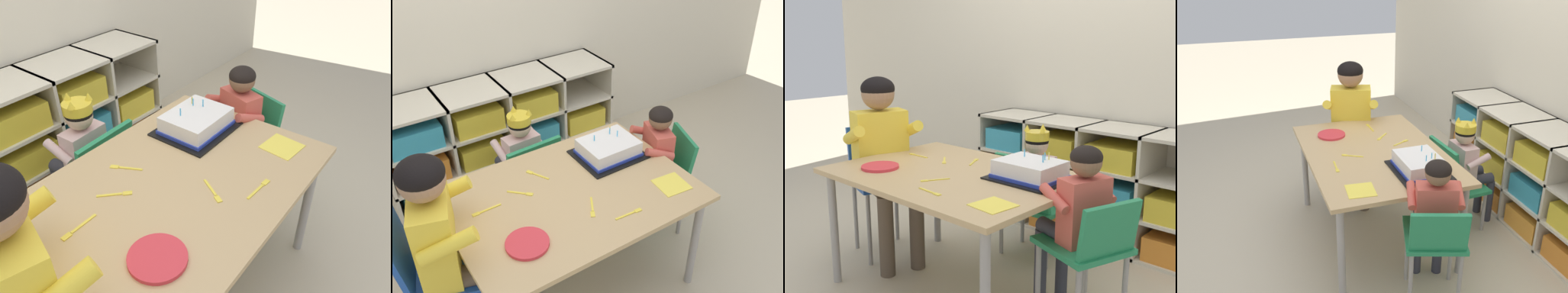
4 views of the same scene
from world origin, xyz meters
TOP-DOWN VIEW (x-y plane):
  - ground at (0.00, 0.00)m, footprint 16.00×16.00m
  - storage_cubby_shelf at (0.09, 1.12)m, footprint 1.64×0.40m
  - activity_table at (0.00, 0.00)m, footprint 1.19×0.85m
  - classroom_chair_blue at (0.04, 0.56)m, footprint 0.39×0.32m
  - child_with_crown at (0.04, 0.67)m, footprint 0.30×0.31m
  - classroom_chair_adult_side at (-0.71, 0.05)m, footprint 0.43×0.41m
  - adult_helper_seated at (-0.60, 0.02)m, footprint 0.48×0.46m
  - classroom_chair_guest_side at (0.71, 0.10)m, footprint 0.43×0.41m
  - guest_at_table_side at (0.62, 0.13)m, footprint 0.34×0.33m
  - birthday_cake_on_tray at (0.34, 0.16)m, footprint 0.35×0.30m
  - paper_plate_stack at (-0.34, -0.20)m, footprint 0.19×0.19m
  - paper_napkin_square at (0.46, -0.23)m, footprint 0.17×0.17m
  - fork_scattered_mid_table at (0.15, -0.29)m, footprint 0.14×0.02m
  - fork_near_cake_tray at (-0.07, 0.22)m, footprint 0.08×0.13m
  - fork_at_table_front_edge at (-0.20, 0.12)m, footprint 0.10×0.10m
  - fork_by_napkin at (-0.41, 0.11)m, footprint 0.14×0.02m
  - fork_near_child_seat at (0.02, -0.16)m, footprint 0.08×0.13m

SIDE VIEW (x-z plane):
  - ground at x=0.00m, z-range 0.00..0.00m
  - storage_cubby_shelf at x=0.09m, z-range -0.04..0.71m
  - classroom_chair_blue at x=0.04m, z-range 0.05..0.69m
  - classroom_chair_guest_side at x=0.71m, z-range 0.09..0.75m
  - classroom_chair_adult_side at x=-0.71m, z-range 0.09..0.85m
  - child_with_crown at x=0.04m, z-range 0.09..0.89m
  - guest_at_table_side at x=0.62m, z-range 0.12..0.98m
  - activity_table at x=0.00m, z-range 0.26..0.90m
  - paper_napkin_square at x=0.46m, z-range 0.64..0.64m
  - fork_scattered_mid_table at x=0.15m, z-range 0.64..0.64m
  - fork_near_cake_tray at x=-0.07m, z-range 0.64..0.64m
  - fork_by_napkin at x=-0.41m, z-range 0.64..0.64m
  - fork_near_child_seat at x=0.02m, z-range 0.64..0.64m
  - fork_at_table_front_edge at x=-0.20m, z-range 0.64..0.64m
  - paper_plate_stack at x=-0.34m, z-range 0.64..0.65m
  - adult_helper_seated at x=-0.60m, z-range 0.13..1.21m
  - birthday_cake_on_tray at x=0.34m, z-range 0.61..0.74m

